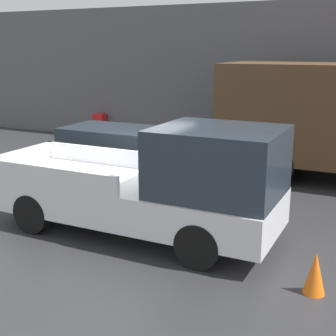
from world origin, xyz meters
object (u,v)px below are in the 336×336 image
newspaper_box (100,126)px  pickup_truck (159,186)px  car (112,156)px  traffic_cone (315,273)px

newspaper_box → pickup_truck: bearing=-49.7°
pickup_truck → car: pickup_truck is taller
newspaper_box → traffic_cone: newspaper_box is taller
car → pickup_truck: bearing=-43.8°
traffic_cone → car: bearing=148.6°
newspaper_box → traffic_cone: bearing=-42.1°
pickup_truck → car: bearing=136.2°
car → newspaper_box: car is taller
car → newspaper_box: (-4.05, 5.38, -0.29)m
car → traffic_cone: bearing=-31.4°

